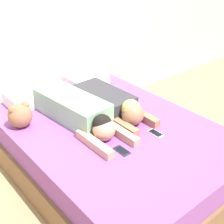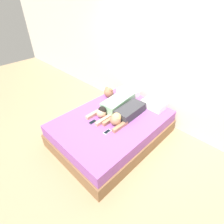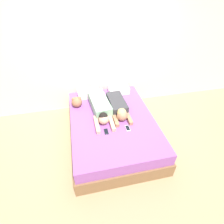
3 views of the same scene
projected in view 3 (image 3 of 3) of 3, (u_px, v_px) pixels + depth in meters
ground_plane at (112, 137)px, 3.66m from camera, size 12.00×12.00×0.00m
wall_back at (100, 55)px, 3.81m from camera, size 12.00×0.06×2.60m
bed at (112, 128)px, 3.50m from camera, size 1.62×2.21×0.52m
pillow_head_left at (88, 93)px, 3.91m from camera, size 0.46×0.31×0.14m
pillow_head_right at (119, 89)px, 4.03m from camera, size 0.46×0.31×0.14m
person_left at (100, 107)px, 3.44m from camera, size 0.40×1.15×0.22m
person_right at (118, 107)px, 3.45m from camera, size 0.33×0.93×0.23m
cell_phone_left at (106, 132)px, 3.04m from camera, size 0.07×0.14×0.01m
cell_phone_right at (128, 128)px, 3.11m from camera, size 0.07×0.14×0.01m
plush_toy at (77, 102)px, 3.56m from camera, size 0.22×0.22×0.23m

